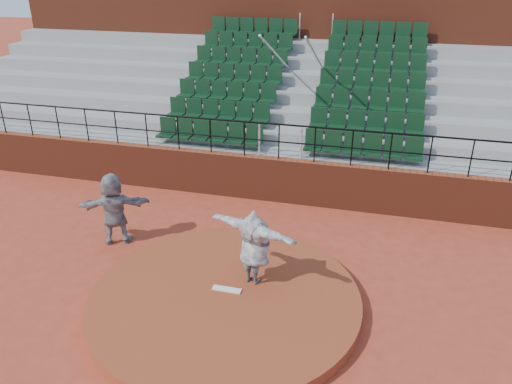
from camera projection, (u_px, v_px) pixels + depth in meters
ground at (225, 304)px, 10.19m from camera, size 90.00×90.00×0.00m
pitchers_mound at (225, 299)px, 10.14m from camera, size 5.50×5.50×0.25m
pitching_rubber at (227, 289)px, 10.21m from camera, size 0.60×0.15×0.03m
boundary_wall at (278, 180)px, 14.29m from camera, size 24.00×0.30×1.30m
wall_railing at (279, 134)px, 13.70m from camera, size 24.04×0.05×1.03m
seating_deck at (301, 117)px, 17.14m from camera, size 24.00×5.97×4.63m
press_box_facade at (321, 38)px, 19.70m from camera, size 24.00×3.00×7.10m
pitcher at (254, 247)px, 10.15m from camera, size 2.12×1.24×1.67m
fielder at (114, 209)px, 12.06m from camera, size 1.77×1.17×1.83m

